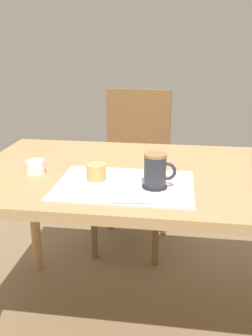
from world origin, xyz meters
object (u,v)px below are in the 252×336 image
at_px(wooden_chair, 134,163).
at_px(dining_table, 150,188).
at_px(pastry, 96,172).
at_px(sugar_bowl, 35,167).
at_px(pastry_plate, 96,181).
at_px(coffee_mug, 156,170).

bearing_deg(wooden_chair, dining_table, 106.29).
xyz_separation_m(pastry, sugar_bowl, (-0.25, 0.08, -0.02)).
relative_size(pastry_plate, coffee_mug, 1.41).
height_order(wooden_chair, coffee_mug, wooden_chair).
distance_m(wooden_chair, sugar_bowl, 0.90).
bearing_deg(coffee_mug, dining_table, 99.67).
bearing_deg(pastry, wooden_chair, 88.49).
bearing_deg(sugar_bowl, pastry_plate, -16.73).
bearing_deg(sugar_bowl, wooden_chair, 71.65).
height_order(pastry_plate, coffee_mug, coffee_mug).
height_order(dining_table, pastry, pastry).
bearing_deg(wooden_chair, pastry_plate, 93.14).
bearing_deg(coffee_mug, pastry, 176.00).
relative_size(dining_table, sugar_bowl, 19.64).
xyz_separation_m(dining_table, pastry_plate, (-0.18, -0.16, 0.08)).
distance_m(wooden_chair, coffee_mug, 0.97).
bearing_deg(coffee_mug, wooden_chair, 101.27).
bearing_deg(wooden_chair, sugar_bowl, 76.29).
distance_m(dining_table, sugar_bowl, 0.45).
relative_size(wooden_chair, sugar_bowl, 13.21).
height_order(pastry, sugar_bowl, pastry).
distance_m(wooden_chair, pastry_plate, 0.93).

